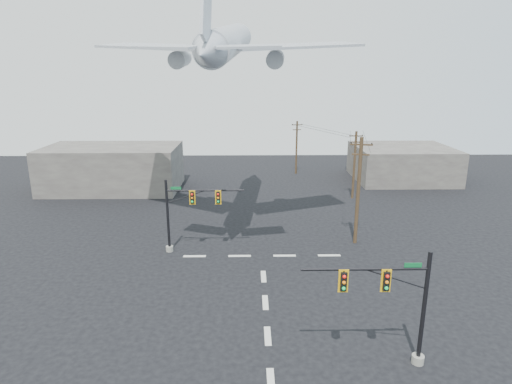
{
  "coord_description": "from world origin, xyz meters",
  "views": [
    {
      "loc": [
        -1.08,
        -23.05,
        15.75
      ],
      "look_at": [
        -0.65,
        5.0,
        7.87
      ],
      "focal_mm": 30.0,
      "sensor_mm": 36.0,
      "label": 1
    }
  ],
  "objects_px": {
    "utility_pole_a": "(358,189)",
    "utility_pole_b": "(354,164)",
    "utility_pole_c": "(297,147)",
    "airliner": "(227,43)",
    "signal_mast_near": "(397,306)",
    "signal_mast_far": "(184,213)"
  },
  "relations": [
    {
      "from": "signal_mast_far",
      "to": "utility_pole_b",
      "type": "distance_m",
      "value": 25.47
    },
    {
      "from": "signal_mast_near",
      "to": "airliner",
      "type": "relative_size",
      "value": 0.27
    },
    {
      "from": "utility_pole_a",
      "to": "utility_pole_b",
      "type": "distance_m",
      "value": 15.36
    },
    {
      "from": "utility_pole_a",
      "to": "airliner",
      "type": "bearing_deg",
      "value": 175.58
    },
    {
      "from": "signal_mast_near",
      "to": "utility_pole_a",
      "type": "xyz_separation_m",
      "value": [
        2.16,
        17.65,
        1.65
      ]
    },
    {
      "from": "signal_mast_near",
      "to": "utility_pole_a",
      "type": "distance_m",
      "value": 17.86
    },
    {
      "from": "signal_mast_near",
      "to": "utility_pole_a",
      "type": "height_order",
      "value": "utility_pole_a"
    },
    {
      "from": "utility_pole_a",
      "to": "utility_pole_b",
      "type": "bearing_deg",
      "value": 92.89
    },
    {
      "from": "utility_pole_a",
      "to": "signal_mast_near",
      "type": "bearing_deg",
      "value": -81.85
    },
    {
      "from": "utility_pole_c",
      "to": "airliner",
      "type": "distance_m",
      "value": 30.03
    },
    {
      "from": "signal_mast_near",
      "to": "utility_pole_c",
      "type": "distance_m",
      "value": 46.77
    },
    {
      "from": "signal_mast_far",
      "to": "utility_pole_c",
      "type": "xyz_separation_m",
      "value": [
        13.28,
        30.89,
        0.76
      ]
    },
    {
      "from": "signal_mast_far",
      "to": "airliner",
      "type": "relative_size",
      "value": 0.27
    },
    {
      "from": "signal_mast_near",
      "to": "utility_pole_c",
      "type": "xyz_separation_m",
      "value": [
        -0.45,
        46.76,
        0.74
      ]
    },
    {
      "from": "utility_pole_b",
      "to": "utility_pole_c",
      "type": "relative_size",
      "value": 1.03
    },
    {
      "from": "signal_mast_near",
      "to": "airliner",
      "type": "xyz_separation_m",
      "value": [
        -9.95,
        21.95,
        14.72
      ]
    },
    {
      "from": "utility_pole_b",
      "to": "signal_mast_near",
      "type": "bearing_deg",
      "value": -99.06
    },
    {
      "from": "signal_mast_near",
      "to": "utility_pole_b",
      "type": "xyz_separation_m",
      "value": [
        5.4,
        32.64,
        0.88
      ]
    },
    {
      "from": "utility_pole_b",
      "to": "airliner",
      "type": "xyz_separation_m",
      "value": [
        -15.35,
        -10.7,
        13.84
      ]
    },
    {
      "from": "utility_pole_a",
      "to": "airliner",
      "type": "height_order",
      "value": "airliner"
    },
    {
      "from": "airliner",
      "to": "utility_pole_a",
      "type": "bearing_deg",
      "value": -104.28
    },
    {
      "from": "utility_pole_b",
      "to": "airliner",
      "type": "height_order",
      "value": "airliner"
    }
  ]
}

